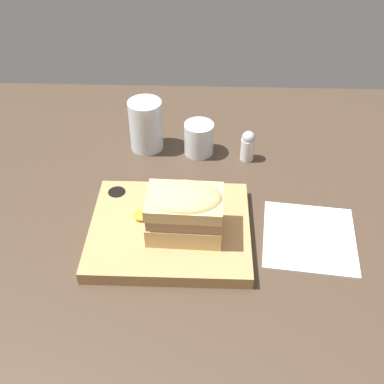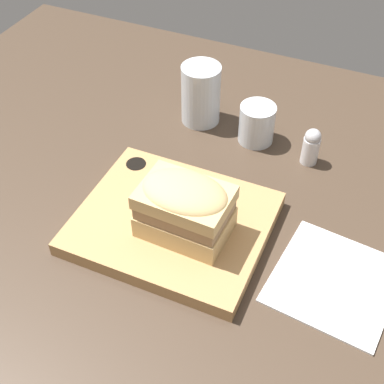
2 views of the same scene
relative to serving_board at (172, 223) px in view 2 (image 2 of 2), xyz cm
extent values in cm
cube|color=#423326|center=(6.30, -3.29, -2.25)|extent=(141.72, 121.58, 2.00)
cube|color=tan|center=(0.09, -0.07, -0.01)|extent=(28.98, 24.51, 2.49)
cylinder|color=black|center=(-10.97, 8.75, 0.68)|extent=(3.43, 3.43, 1.24)
cube|color=tan|center=(2.90, -1.60, 3.09)|extent=(13.40, 9.45, 3.71)
cube|color=#9E7A56|center=(2.90, -1.60, 6.03)|extent=(12.86, 9.08, 2.18)
cube|color=tan|center=(2.90, -1.60, 8.23)|extent=(13.40, 9.45, 2.22)
ellipsoid|color=tan|center=(2.90, -1.60, 9.16)|extent=(13.13, 9.27, 3.33)
ellipsoid|color=gold|center=(-5.22, 1.67, 1.83)|extent=(2.95, 2.95, 1.18)
cylinder|color=silver|center=(-7.10, 27.93, 4.57)|extent=(7.43, 7.43, 11.63)
cylinder|color=silver|center=(-7.10, 27.93, 1.57)|extent=(6.54, 6.54, 5.23)
cylinder|color=silver|center=(4.73, 26.27, 2.42)|extent=(6.55, 6.55, 7.34)
cylinder|color=#470A14|center=(4.73, 26.27, 0.98)|extent=(5.90, 5.90, 4.07)
cube|color=white|center=(25.65, -0.13, -1.05)|extent=(18.43, 19.00, 0.40)
cylinder|color=white|center=(15.44, 24.14, 1.30)|extent=(3.00, 3.00, 5.10)
sphere|color=#B7B7BC|center=(15.44, 24.14, 4.38)|extent=(2.85, 2.85, 2.85)
camera|label=1|loc=(6.64, -62.70, 62.21)|focal=45.00mm
camera|label=2|loc=(25.31, -50.11, 61.88)|focal=50.00mm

